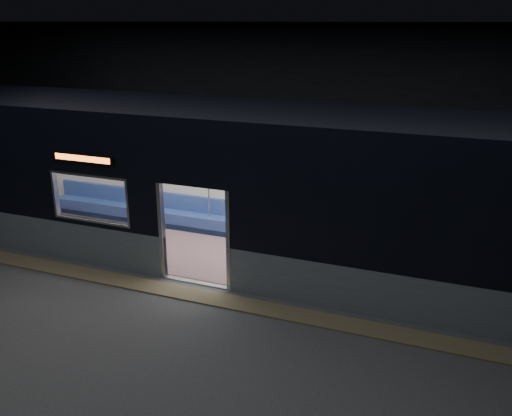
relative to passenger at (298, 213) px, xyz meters
The scene contains 7 objects.
station_floor 3.89m from the passenger, 110.89° to the right, with size 24.00×14.00×0.01m, color #47494C.
station_envelope 4.73m from the passenger, 110.89° to the right, with size 24.00×14.00×5.00m.
tactile_strip 3.39m from the passenger, 114.31° to the right, with size 22.80×0.50×0.03m, color #8C7F59.
metro_car 1.96m from the passenger, 143.49° to the right, with size 18.00×3.04×3.35m.
passenger is the anchor object (origin of this frame).
handbag 0.29m from the passenger, 85.54° to the right, with size 0.29×0.25×0.15m, color black.
transit_map 1.19m from the passenger, 17.84° to the left, with size 1.01×0.03×0.66m, color white.
Camera 1 is at (4.71, -7.71, 5.03)m, focal length 38.00 mm.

